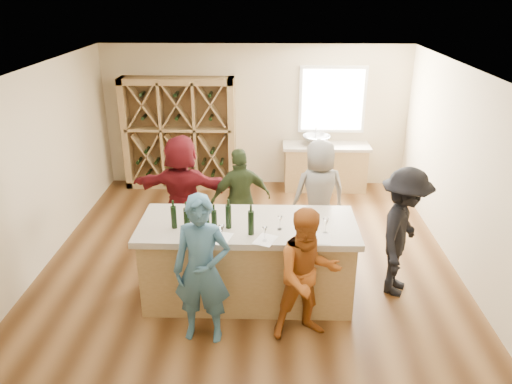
{
  "coord_description": "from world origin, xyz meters",
  "views": [
    {
      "loc": [
        0.28,
        -6.22,
        3.84
      ],
      "look_at": [
        0.1,
        0.2,
        1.15
      ],
      "focal_mm": 35.0,
      "sensor_mm": 36.0,
      "label": 1
    }
  ],
  "objects_px": {
    "wine_bottle_b": "(187,220)",
    "person_server": "(403,233)",
    "wine_bottle_f": "(251,223)",
    "wine_rack": "(179,134)",
    "tasting_counter_base": "(248,263)",
    "person_far_right": "(319,194)",
    "person_near_left": "(202,270)",
    "person_far_mid": "(241,199)",
    "sink": "(316,140)",
    "wine_bottle_d": "(214,221)",
    "wine_bottle_a": "(174,217)",
    "person_near_right": "(308,275)",
    "wine_bottle_c": "(206,213)",
    "person_far_left": "(183,191)",
    "wine_bottle_e": "(228,217)"
  },
  "relations": [
    {
      "from": "wine_bottle_b",
      "to": "person_server",
      "type": "height_order",
      "value": "person_server"
    },
    {
      "from": "wine_bottle_f",
      "to": "wine_rack",
      "type": "bearing_deg",
      "value": 110.49
    },
    {
      "from": "tasting_counter_base",
      "to": "person_far_right",
      "type": "relative_size",
      "value": 1.51
    },
    {
      "from": "wine_rack",
      "to": "person_near_left",
      "type": "distance_m",
      "value": 4.85
    },
    {
      "from": "person_near_left",
      "to": "person_far_mid",
      "type": "relative_size",
      "value": 1.11
    },
    {
      "from": "tasting_counter_base",
      "to": "person_near_left",
      "type": "bearing_deg",
      "value": -120.18
    },
    {
      "from": "sink",
      "to": "wine_bottle_d",
      "type": "height_order",
      "value": "wine_bottle_d"
    },
    {
      "from": "person_far_mid",
      "to": "person_server",
      "type": "bearing_deg",
      "value": 132.45
    },
    {
      "from": "wine_rack",
      "to": "wine_bottle_a",
      "type": "distance_m",
      "value": 4.11
    },
    {
      "from": "sink",
      "to": "wine_bottle_a",
      "type": "distance_m",
      "value": 4.5
    },
    {
      "from": "person_near_right",
      "to": "wine_bottle_f",
      "type": "distance_m",
      "value": 0.9
    },
    {
      "from": "sink",
      "to": "wine_bottle_f",
      "type": "xyz_separation_m",
      "value": [
        -1.13,
        -4.14,
        0.22
      ]
    },
    {
      "from": "wine_bottle_d",
      "to": "person_near_right",
      "type": "height_order",
      "value": "person_near_right"
    },
    {
      "from": "wine_bottle_b",
      "to": "sink",
      "type": "bearing_deg",
      "value": 65.14
    },
    {
      "from": "tasting_counter_base",
      "to": "person_server",
      "type": "bearing_deg",
      "value": 5.51
    },
    {
      "from": "person_near_right",
      "to": "tasting_counter_base",
      "type": "bearing_deg",
      "value": 118.35
    },
    {
      "from": "person_far_right",
      "to": "wine_bottle_a",
      "type": "bearing_deg",
      "value": 26.57
    },
    {
      "from": "wine_bottle_c",
      "to": "person_near_left",
      "type": "xyz_separation_m",
      "value": [
        0.03,
        -0.76,
        -0.35
      ]
    },
    {
      "from": "person_far_left",
      "to": "sink",
      "type": "bearing_deg",
      "value": -128.3
    },
    {
      "from": "wine_bottle_c",
      "to": "person_near_left",
      "type": "distance_m",
      "value": 0.84
    },
    {
      "from": "wine_bottle_c",
      "to": "wine_bottle_b",
      "type": "bearing_deg",
      "value": -137.02
    },
    {
      "from": "person_server",
      "to": "wine_rack",
      "type": "bearing_deg",
      "value": 68.11
    },
    {
      "from": "wine_bottle_e",
      "to": "person_near_right",
      "type": "relative_size",
      "value": 0.19
    },
    {
      "from": "person_far_mid",
      "to": "person_far_left",
      "type": "bearing_deg",
      "value": -24.61
    },
    {
      "from": "sink",
      "to": "person_near_left",
      "type": "bearing_deg",
      "value": -109.56
    },
    {
      "from": "wine_bottle_c",
      "to": "person_far_right",
      "type": "bearing_deg",
      "value": 44.76
    },
    {
      "from": "tasting_counter_base",
      "to": "wine_bottle_a",
      "type": "distance_m",
      "value": 1.16
    },
    {
      "from": "wine_bottle_d",
      "to": "person_far_right",
      "type": "xyz_separation_m",
      "value": [
        1.42,
        1.71,
        -0.36
      ]
    },
    {
      "from": "person_near_left",
      "to": "person_near_right",
      "type": "height_order",
      "value": "person_near_left"
    },
    {
      "from": "person_near_right",
      "to": "wine_bottle_d",
      "type": "bearing_deg",
      "value": 140.46
    },
    {
      "from": "wine_bottle_a",
      "to": "person_far_right",
      "type": "bearing_deg",
      "value": 40.15
    },
    {
      "from": "wine_bottle_c",
      "to": "wine_bottle_f",
      "type": "height_order",
      "value": "wine_bottle_c"
    },
    {
      "from": "wine_rack",
      "to": "person_server",
      "type": "bearing_deg",
      "value": -46.61
    },
    {
      "from": "person_server",
      "to": "person_far_right",
      "type": "relative_size",
      "value": 1.02
    },
    {
      "from": "sink",
      "to": "wine_bottle_c",
      "type": "distance_m",
      "value": 4.25
    },
    {
      "from": "wine_bottle_a",
      "to": "wine_bottle_f",
      "type": "distance_m",
      "value": 0.95
    },
    {
      "from": "wine_bottle_d",
      "to": "wine_bottle_f",
      "type": "bearing_deg",
      "value": -6.83
    },
    {
      "from": "person_far_mid",
      "to": "wine_bottle_f",
      "type": "distance_m",
      "value": 1.73
    },
    {
      "from": "person_far_mid",
      "to": "sink",
      "type": "bearing_deg",
      "value": -137.57
    },
    {
      "from": "person_far_mid",
      "to": "tasting_counter_base",
      "type": "bearing_deg",
      "value": 78.01
    },
    {
      "from": "person_server",
      "to": "person_far_right",
      "type": "distance_m",
      "value": 1.59
    },
    {
      "from": "wine_bottle_c",
      "to": "person_far_mid",
      "type": "bearing_deg",
      "value": 76.48
    },
    {
      "from": "wine_bottle_c",
      "to": "wine_bottle_d",
      "type": "distance_m",
      "value": 0.22
    },
    {
      "from": "sink",
      "to": "person_far_mid",
      "type": "distance_m",
      "value": 2.82
    },
    {
      "from": "wine_bottle_c",
      "to": "person_near_left",
      "type": "relative_size",
      "value": 0.18
    },
    {
      "from": "wine_rack",
      "to": "sink",
      "type": "bearing_deg",
      "value": -1.49
    },
    {
      "from": "wine_bottle_e",
      "to": "person_near_right",
      "type": "height_order",
      "value": "person_near_right"
    },
    {
      "from": "wine_rack",
      "to": "tasting_counter_base",
      "type": "relative_size",
      "value": 0.85
    },
    {
      "from": "person_near_right",
      "to": "person_far_mid",
      "type": "xyz_separation_m",
      "value": [
        -0.87,
        2.12,
        -0.0
      ]
    },
    {
      "from": "tasting_counter_base",
      "to": "wine_bottle_b",
      "type": "bearing_deg",
      "value": -160.61
    }
  ]
}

